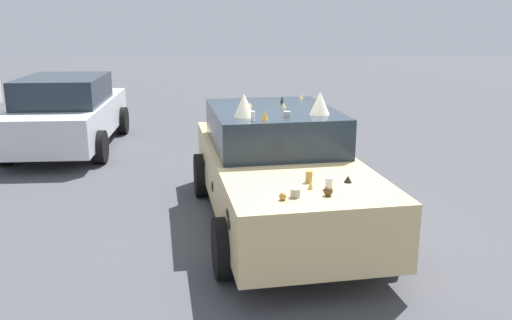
# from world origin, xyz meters

# --- Properties ---
(ground_plane) EXTENTS (60.00, 60.00, 0.00)m
(ground_plane) POSITION_xyz_m (0.00, 0.00, 0.00)
(ground_plane) COLOR #47474C
(art_car_decorated) EXTENTS (4.56, 2.28, 1.80)m
(art_car_decorated) POSITION_xyz_m (0.08, 0.01, 0.76)
(art_car_decorated) COLOR #D8BC7F
(art_car_decorated) RESTS_ON ground
(parked_sedan_behind_left) EXTENTS (4.34, 2.04, 1.53)m
(parked_sedan_behind_left) POSITION_xyz_m (4.71, 3.75, 0.76)
(parked_sedan_behind_left) COLOR silver
(parked_sedan_behind_left) RESTS_ON ground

